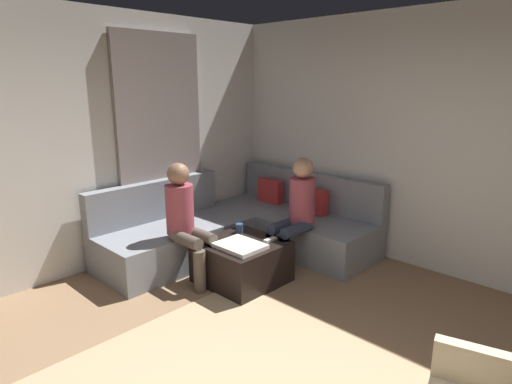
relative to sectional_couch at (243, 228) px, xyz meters
name	(u,v)px	position (x,y,z in m)	size (l,w,h in m)	color
wall_back	(469,147)	(2.08, 1.06, 1.07)	(6.00, 0.12, 2.70)	silver
wall_left	(39,148)	(-0.86, -1.88, 1.07)	(0.12, 6.00, 2.70)	silver
curtain_panel	(161,146)	(-0.76, -0.58, 0.97)	(0.06, 1.10, 2.50)	gray
sectional_couch	(243,228)	(0.00, 0.00, 0.00)	(2.10, 2.55, 0.87)	gray
ottoman	(242,261)	(0.57, -0.58, -0.07)	(0.76, 0.76, 0.42)	black
folded_blanket	(240,246)	(0.67, -0.70, 0.16)	(0.44, 0.36, 0.04)	white
coffee_mug	(239,228)	(0.35, -0.40, 0.19)	(0.08, 0.08, 0.10)	#334C72
game_remote	(270,240)	(0.75, -0.36, 0.15)	(0.05, 0.15, 0.02)	white
person_on_couch_back	(296,209)	(0.75, 0.06, 0.38)	(0.30, 0.60, 1.20)	#2D3347
person_on_couch_side	(186,218)	(0.15, -0.94, 0.38)	(0.60, 0.30, 1.20)	brown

